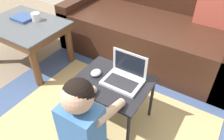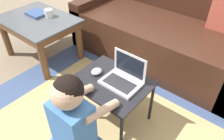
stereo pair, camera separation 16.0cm
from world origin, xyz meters
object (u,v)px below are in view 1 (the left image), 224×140
at_px(coffee_table, 26,30).
at_px(person_seated, 83,132).
at_px(cup_on_table, 36,17).
at_px(couch, 152,31).
at_px(laptop_desk, 112,86).
at_px(laptop, 124,78).
at_px(computer_mouse, 96,73).
at_px(book_on_table, 23,18).

relative_size(coffee_table, person_seated, 1.06).
bearing_deg(cup_on_table, couch, 38.78).
bearing_deg(laptop_desk, laptop, 34.09).
relative_size(couch, cup_on_table, 21.97).
xyz_separation_m(couch, person_seated, (0.22, -1.52, 0.06)).
bearing_deg(computer_mouse, laptop, 11.95).
xyz_separation_m(laptop, person_seated, (-0.01, -0.47, -0.10)).
relative_size(computer_mouse, person_seated, 0.12).
relative_size(laptop_desk, cup_on_table, 6.25).
bearing_deg(laptop_desk, computer_mouse, 179.58).
xyz_separation_m(couch, computer_mouse, (0.01, -1.09, 0.15)).
bearing_deg(couch, laptop_desk, -81.62).
bearing_deg(book_on_table, person_seated, -27.80).
height_order(coffee_table, book_on_table, book_on_table).
bearing_deg(cup_on_table, laptop, -13.01).
height_order(laptop_desk, person_seated, person_seated).
bearing_deg(book_on_table, couch, 36.81).
bearing_deg(coffee_table, laptop_desk, -10.14).
xyz_separation_m(laptop_desk, computer_mouse, (-0.15, 0.00, 0.07)).
distance_m(couch, laptop_desk, 1.11).
height_order(computer_mouse, book_on_table, book_on_table).
bearing_deg(coffee_table, couch, 40.68).
distance_m(couch, book_on_table, 1.39).
distance_m(coffee_table, book_on_table, 0.13).
bearing_deg(couch, cup_on_table, -141.22).
xyz_separation_m(computer_mouse, cup_on_table, (-0.97, 0.32, 0.08)).
bearing_deg(person_seated, laptop_desk, 97.51).
xyz_separation_m(couch, laptop_desk, (0.16, -1.09, 0.08)).
relative_size(laptop_desk, person_seated, 0.72).
distance_m(person_seated, book_on_table, 1.50).
relative_size(computer_mouse, book_on_table, 0.43).
distance_m(coffee_table, laptop_desk, 1.21).
bearing_deg(couch, book_on_table, -143.19).
bearing_deg(cup_on_table, laptop_desk, -16.02).
distance_m(computer_mouse, book_on_table, 1.15).
bearing_deg(laptop, laptop_desk, -145.91).
distance_m(couch, computer_mouse, 1.10).
distance_m(couch, laptop, 1.08).
relative_size(coffee_table, computer_mouse, 8.89).
xyz_separation_m(computer_mouse, person_seated, (0.20, -0.43, -0.09)).
bearing_deg(computer_mouse, book_on_table, 166.52).
bearing_deg(cup_on_table, computer_mouse, -18.24).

